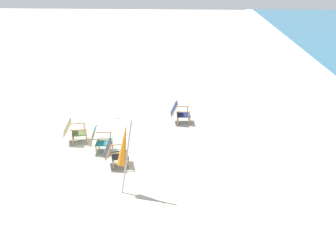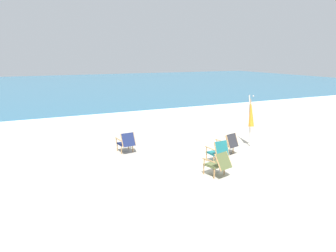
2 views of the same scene
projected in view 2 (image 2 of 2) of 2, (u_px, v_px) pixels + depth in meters
name	position (u px, v px, depth m)	size (l,w,h in m)	color
ground_plane	(202.00, 158.00, 10.85)	(80.00, 80.00, 0.00)	#B7AF9E
sea	(78.00, 85.00, 37.12)	(80.00, 40.00, 0.10)	#2D6684
surf_band	(126.00, 113.00, 19.17)	(80.00, 1.10, 0.06)	white
beach_chair_front_left	(228.00, 143.00, 11.24)	(0.73, 0.82, 0.81)	#28282D
beach_chair_mid_center	(126.00, 142.00, 11.41)	(0.65, 0.78, 0.80)	#19234C
beach_chair_back_right	(218.00, 163.00, 9.17)	(0.75, 0.88, 0.78)	#515B33
beach_chair_back_left	(218.00, 151.00, 10.31)	(0.63, 0.71, 0.82)	#196066
umbrella_furled_orange	(251.00, 113.00, 12.11)	(0.31, 0.47, 2.10)	#B7B2A8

